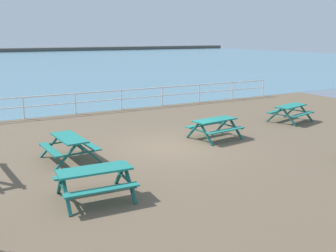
{
  "coord_description": "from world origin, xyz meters",
  "views": [
    {
      "loc": [
        -6.77,
        -11.99,
        3.95
      ],
      "look_at": [
        -0.14,
        -0.07,
        0.8
      ],
      "focal_mm": 41.8,
      "sensor_mm": 36.0,
      "label": 1
    }
  ],
  "objects_px": {
    "picnic_table_far_right": "(215,124)",
    "picnic_table_mid_centre": "(69,143)",
    "picnic_table_far_left": "(95,176)",
    "picnic_table_near_left": "(291,109)"
  },
  "relations": [
    {
      "from": "picnic_table_near_left",
      "to": "picnic_table_far_left",
      "type": "relative_size",
      "value": 1.13
    },
    {
      "from": "picnic_table_mid_centre",
      "to": "picnic_table_far_left",
      "type": "bearing_deg",
      "value": 171.44
    },
    {
      "from": "picnic_table_far_right",
      "to": "picnic_table_mid_centre",
      "type": "bearing_deg",
      "value": 172.13
    },
    {
      "from": "picnic_table_near_left",
      "to": "picnic_table_far_right",
      "type": "bearing_deg",
      "value": 174.0
    },
    {
      "from": "picnic_table_far_left",
      "to": "picnic_table_far_right",
      "type": "relative_size",
      "value": 0.95
    },
    {
      "from": "picnic_table_near_left",
      "to": "picnic_table_far_right",
      "type": "xyz_separation_m",
      "value": [
        -4.94,
        -0.81,
        0.0
      ]
    },
    {
      "from": "picnic_table_near_left",
      "to": "picnic_table_far_right",
      "type": "distance_m",
      "value": 5.01
    },
    {
      "from": "picnic_table_near_left",
      "to": "picnic_table_mid_centre",
      "type": "bearing_deg",
      "value": 168.76
    },
    {
      "from": "picnic_table_far_left",
      "to": "picnic_table_far_right",
      "type": "height_order",
      "value": "same"
    },
    {
      "from": "picnic_table_mid_centre",
      "to": "picnic_table_far_left",
      "type": "height_order",
      "value": "same"
    }
  ]
}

